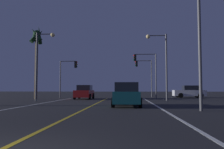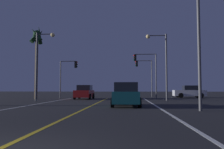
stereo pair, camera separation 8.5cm
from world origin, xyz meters
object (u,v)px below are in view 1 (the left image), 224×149
(car_lead_same_lane, at_px, (127,95))
(traffic_light_far_right, at_px, (144,70))
(car_oncoming, at_px, (84,92))
(street_lamp_right_far, at_px, (161,57))
(car_ahead_far, at_px, (127,92))
(street_lamp_left_mid, at_px, (41,57))
(traffic_light_near_right, at_px, (145,65))
(car_crossing_side, at_px, (189,92))
(palm_tree_left_mid, at_px, (37,42))
(traffic_light_near_left, at_px, (69,70))
(street_lamp_right_near, at_px, (191,14))

(car_lead_same_lane, distance_m, traffic_light_far_right, 20.21)
(car_oncoming, relative_size, car_lead_same_lane, 1.00)
(street_lamp_right_far, bearing_deg, car_ahead_far, -50.51)
(car_ahead_far, bearing_deg, car_oncoming, 101.46)
(car_lead_same_lane, height_order, street_lamp_left_mid, street_lamp_left_mid)
(traffic_light_near_right, relative_size, traffic_light_far_right, 1.04)
(car_ahead_far, relative_size, car_crossing_side, 1.00)
(car_oncoming, relative_size, street_lamp_right_far, 0.61)
(street_lamp_left_mid, bearing_deg, traffic_light_near_right, 33.47)
(car_lead_same_lane, xyz_separation_m, street_lamp_left_mid, (-8.87, 6.74, 3.75))
(car_oncoming, relative_size, street_lamp_left_mid, 0.61)
(palm_tree_left_mid, bearing_deg, car_oncoming, 6.13)
(car_ahead_far, height_order, traffic_light_far_right, traffic_light_far_right)
(car_ahead_far, relative_size, traffic_light_near_left, 0.85)
(car_lead_same_lane, distance_m, street_lamp_right_far, 9.68)
(street_lamp_right_near, bearing_deg, street_lamp_right_far, -89.67)
(traffic_light_far_right, xyz_separation_m, street_lamp_right_near, (1.07, -23.08, 1.39))
(car_lead_same_lane, xyz_separation_m, street_lamp_right_near, (3.75, -3.33, 4.74))
(car_ahead_far, bearing_deg, street_lamp_right_near, -166.95)
(car_crossing_side, distance_m, traffic_light_far_right, 7.63)
(car_crossing_side, height_order, street_lamp_left_mid, street_lamp_left_mid)
(street_lamp_right_near, bearing_deg, traffic_light_near_right, -85.92)
(traffic_light_far_right, height_order, street_lamp_right_far, street_lamp_right_far)
(traffic_light_near_right, distance_m, traffic_light_far_right, 5.51)
(car_crossing_side, bearing_deg, car_oncoming, 20.20)
(car_ahead_far, xyz_separation_m, traffic_light_near_right, (2.42, 1.75, 3.52))
(street_lamp_left_mid, height_order, street_lamp_right_far, street_lamp_left_mid)
(car_crossing_side, height_order, street_lamp_right_near, street_lamp_right_near)
(car_ahead_far, height_order, palm_tree_left_mid, palm_tree_left_mid)
(street_lamp_left_mid, xyz_separation_m, street_lamp_right_far, (12.55, 1.39, 0.01))
(traffic_light_near_right, relative_size, street_lamp_right_far, 0.83)
(palm_tree_left_mid, bearing_deg, car_lead_same_lane, -44.57)
(traffic_light_near_right, bearing_deg, traffic_light_near_left, 0.00)
(car_oncoming, xyz_separation_m, street_lamp_right_near, (8.90, -14.78, 4.74))
(car_ahead_far, distance_m, street_lamp_left_mid, 11.28)
(car_oncoming, height_order, street_lamp_left_mid, street_lamp_left_mid)
(car_oncoming, height_order, traffic_light_near_right, traffic_light_near_right)
(car_oncoming, bearing_deg, street_lamp_left_mid, -38.32)
(car_lead_same_lane, xyz_separation_m, car_crossing_side, (8.74, 16.56, 0.00))
(car_oncoming, distance_m, traffic_light_near_right, 8.87)
(traffic_light_far_right, relative_size, street_lamp_left_mid, 0.80)
(car_crossing_side, bearing_deg, traffic_light_far_right, -27.78)
(car_ahead_far, distance_m, traffic_light_near_right, 4.61)
(car_crossing_side, bearing_deg, traffic_light_near_left, 7.91)
(traffic_light_near_right, bearing_deg, street_lamp_right_far, 100.99)
(street_lamp_right_far, bearing_deg, traffic_light_far_right, -85.07)
(car_ahead_far, distance_m, street_lamp_right_near, 16.93)
(car_ahead_far, distance_m, street_lamp_right_far, 6.80)
(traffic_light_near_right, distance_m, traffic_light_near_left, 10.35)
(car_ahead_far, xyz_separation_m, street_lamp_right_far, (3.61, -4.38, 3.76))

